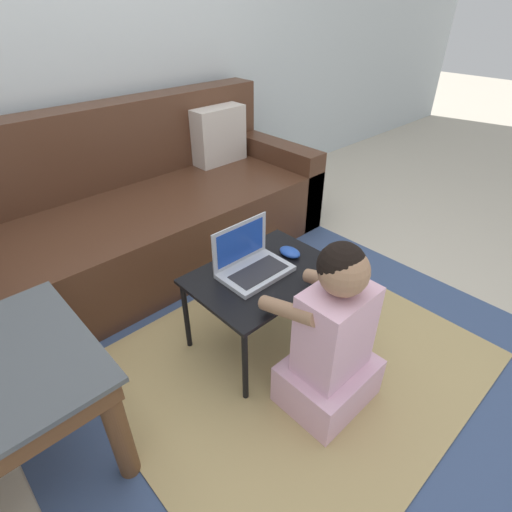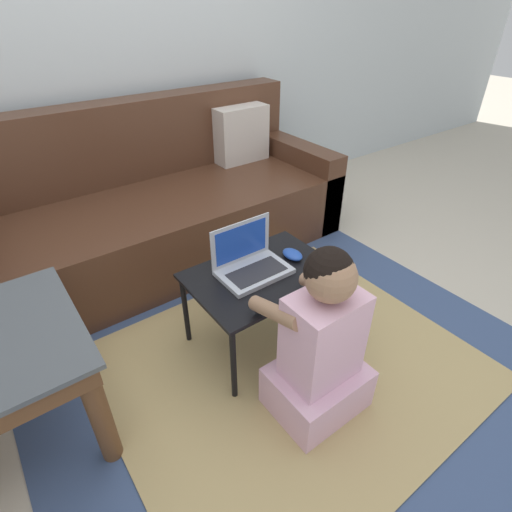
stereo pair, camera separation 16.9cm
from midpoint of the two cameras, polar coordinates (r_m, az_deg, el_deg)
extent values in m
plane|color=beige|center=(1.90, 0.61, -13.21)|extent=(16.00, 16.00, 0.00)
cube|color=silver|center=(2.65, -26.43, 27.75)|extent=(9.00, 0.06, 2.50)
cube|color=#3D517A|center=(1.84, 2.89, -14.97)|extent=(2.10, 1.82, 0.01)
cube|color=tan|center=(1.84, 2.89, -14.87)|extent=(1.51, 1.31, 0.00)
cube|color=#4C2D1E|center=(2.46, -16.84, 3.40)|extent=(2.14, 0.87, 0.41)
cube|color=#4C2D1E|center=(2.59, -22.17, 14.47)|extent=(2.14, 0.19, 0.46)
cube|color=#4C2D1E|center=(2.94, 0.17, 11.25)|extent=(0.16, 0.87, 0.54)
cube|color=beige|center=(2.78, -7.12, 16.69)|extent=(0.36, 0.14, 0.36)
cylinder|color=brown|center=(1.46, -22.53, -22.10)|extent=(0.07, 0.07, 0.47)
cylinder|color=brown|center=(1.81, -28.96, -11.11)|extent=(0.07, 0.07, 0.47)
cube|color=black|center=(1.70, -1.76, -2.72)|extent=(0.62, 0.44, 0.02)
cylinder|color=black|center=(1.59, -4.75, -15.65)|extent=(0.02, 0.02, 0.37)
cylinder|color=black|center=(1.88, 8.89, -6.48)|extent=(0.02, 0.02, 0.37)
cylinder|color=black|center=(1.82, -12.60, -8.53)|extent=(0.02, 0.02, 0.37)
cylinder|color=black|center=(2.09, 0.61, -1.51)|extent=(0.02, 0.02, 0.37)
cube|color=#B7BCC6|center=(1.68, -2.94, -2.41)|extent=(0.29, 0.20, 0.02)
cube|color=#28282D|center=(1.67, -2.55, -2.35)|extent=(0.24, 0.12, 0.00)
cube|color=#B7BCC6|center=(1.69, -5.16, 1.85)|extent=(0.29, 0.01, 0.19)
cube|color=#1E47B7|center=(1.69, -5.08, 1.80)|extent=(0.25, 0.00, 0.15)
ellipsoid|color=#234CB2|center=(1.80, 2.18, 0.47)|extent=(0.07, 0.11, 0.03)
cube|color=#E5B2CC|center=(1.66, 7.17, -17.47)|extent=(0.35, 0.28, 0.19)
cube|color=#E5B2CC|center=(1.46, 7.92, -10.68)|extent=(0.26, 0.18, 0.35)
sphere|color=#9E7556|center=(1.29, 8.81, -2.31)|extent=(0.17, 0.17, 0.17)
sphere|color=black|center=(1.29, 8.52, -1.56)|extent=(0.16, 0.16, 0.16)
cylinder|color=#9E7556|center=(1.39, 1.09, -7.90)|extent=(0.06, 0.26, 0.13)
cylinder|color=#9E7556|center=(1.53, 7.73, -3.65)|extent=(0.06, 0.26, 0.13)
camera|label=1|loc=(0.08, -92.86, -1.90)|focal=28.00mm
camera|label=2|loc=(0.08, 87.14, 1.90)|focal=28.00mm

